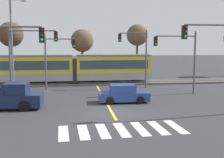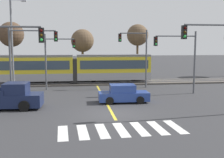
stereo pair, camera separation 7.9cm
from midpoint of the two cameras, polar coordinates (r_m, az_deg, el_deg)
The scene contains 25 objects.
ground_plane at distance 20.00m, azimuth 0.17°, elevation -7.04°, with size 200.00×200.00×0.00m, color #333335.
track_bed at distance 35.02m, azimuth -3.24°, elevation -0.78°, with size 120.00×4.00×0.18m, color #4C4742.
rail_near at distance 34.29m, azimuth -3.15°, elevation -0.71°, with size 120.00×0.08×0.10m, color #939399.
rail_far at distance 35.72m, azimuth -3.33°, elevation -0.40°, with size 120.00×0.08×0.10m, color #939399.
light_rail_tram at distance 34.70m, azimuth -7.49°, elevation 2.35°, with size 18.50×2.64×3.43m.
crosswalk_stripe_0 at distance 16.02m, azimuth -9.81°, elevation -10.75°, with size 0.56×2.80×0.01m, color silver.
crosswalk_stripe_1 at distance 16.06m, azimuth -5.82°, elevation -10.63°, with size 0.56×2.80×0.01m, color silver.
crosswalk_stripe_2 at distance 16.18m, azimuth -1.87°, elevation -10.47°, with size 0.56×2.80×0.01m, color silver.
crosswalk_stripe_3 at distance 16.37m, azimuth 2.01°, elevation -10.26°, with size 0.56×2.80×0.01m, color silver.
crosswalk_stripe_4 at distance 16.63m, azimuth 5.77°, elevation -10.01°, with size 0.56×2.80×0.01m, color silver.
crosswalk_stripe_5 at distance 16.95m, azimuth 9.40°, elevation -9.73°, with size 0.56×2.80×0.01m, color silver.
crosswalk_stripe_6 at distance 17.34m, azimuth 12.87°, elevation -9.43°, with size 0.56×2.80×0.01m, color silver.
lane_centre_line at distance 25.60m, azimuth -1.59°, elevation -3.89°, with size 0.20×15.20×0.01m, color gold.
sedan_crossing at distance 23.70m, azimuth 2.41°, elevation -3.08°, with size 4.24×1.99×1.52m.
pickup_truck at distance 22.73m, azimuth -20.38°, elevation -3.60°, with size 5.49×2.44×1.98m.
traffic_light_near_right at distance 20.33m, azimuth 20.47°, elevation 5.03°, with size 3.75×0.38×6.47m.
traffic_light_near_left at distance 17.98m, azimuth -21.13°, elevation 4.33°, with size 3.75×0.38×6.25m.
traffic_light_mid_left at distance 25.97m, azimuth -16.96°, elevation 5.51°, with size 4.25×0.38×6.44m.
traffic_light_far_left at distance 30.51m, azimuth -11.27°, elevation 5.05°, with size 3.25×0.38×5.95m.
traffic_light_far_right at distance 31.41m, azimuth 5.26°, elevation 5.89°, with size 3.25×0.38×6.45m.
traffic_light_mid_right at distance 28.24m, azimuth 13.92°, elevation 5.23°, with size 4.25×0.38×6.13m.
street_lamp_west at distance 32.47m, azimuth -19.38°, elevation 7.69°, with size 1.79×0.28×9.81m.
bare_tree_far_west at distance 41.31m, azimuth -19.74°, elevation 8.47°, with size 3.42×3.42×7.92m.
bare_tree_west at distance 39.53m, azimuth -5.97°, elevation 7.70°, with size 3.17×3.17×6.95m.
bare_tree_east at distance 41.34m, azimuth 5.27°, elevation 8.80°, with size 3.11×3.11×7.75m.
Camera 2 is at (-2.59, -19.22, 4.89)m, focal length 45.00 mm.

